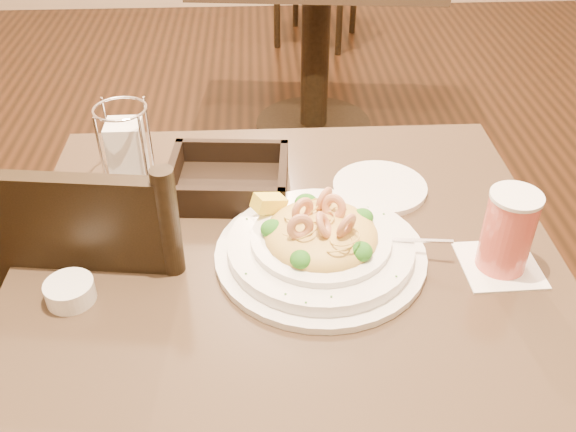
{
  "coord_description": "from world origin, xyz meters",
  "views": [
    {
      "loc": [
        -0.04,
        -0.79,
        1.42
      ],
      "look_at": [
        0.0,
        0.02,
        0.82
      ],
      "focal_mm": 40.0,
      "sensor_mm": 36.0,
      "label": 1
    }
  ],
  "objects_px": {
    "dining_chair_near": "(113,313)",
    "bread_basket": "(228,181)",
    "background_table": "(316,19)",
    "drink_glass": "(508,232)",
    "pasta_bowl": "(320,242)",
    "butter_ramekin": "(70,291)",
    "main_table": "(289,359)",
    "side_plate": "(380,187)",
    "napkin_caddy": "(127,150)"
  },
  "relations": [
    {
      "from": "pasta_bowl",
      "to": "butter_ramekin",
      "type": "xyz_separation_m",
      "value": [
        -0.39,
        -0.08,
        -0.02
      ]
    },
    {
      "from": "drink_glass",
      "to": "butter_ramekin",
      "type": "bearing_deg",
      "value": -176.34
    },
    {
      "from": "main_table",
      "to": "napkin_caddy",
      "type": "distance_m",
      "value": 0.49
    },
    {
      "from": "dining_chair_near",
      "to": "bread_basket",
      "type": "height_order",
      "value": "dining_chair_near"
    },
    {
      "from": "dining_chair_near",
      "to": "side_plate",
      "type": "relative_size",
      "value": 5.25
    },
    {
      "from": "dining_chair_near",
      "to": "drink_glass",
      "type": "bearing_deg",
      "value": 173.3
    },
    {
      "from": "drink_glass",
      "to": "butter_ramekin",
      "type": "relative_size",
      "value": 1.88
    },
    {
      "from": "background_table",
      "to": "side_plate",
      "type": "xyz_separation_m",
      "value": [
        -0.02,
        -1.6,
        0.24
      ]
    },
    {
      "from": "drink_glass",
      "to": "side_plate",
      "type": "xyz_separation_m",
      "value": [
        -0.16,
        0.23,
        -0.06
      ]
    },
    {
      "from": "side_plate",
      "to": "butter_ramekin",
      "type": "bearing_deg",
      "value": -152.35
    },
    {
      "from": "dining_chair_near",
      "to": "butter_ramekin",
      "type": "xyz_separation_m",
      "value": [
        0.01,
        -0.21,
        0.26
      ]
    },
    {
      "from": "dining_chair_near",
      "to": "bread_basket",
      "type": "distance_m",
      "value": 0.37
    },
    {
      "from": "background_table",
      "to": "bread_basket",
      "type": "xyz_separation_m",
      "value": [
        -0.31,
        -1.59,
        0.26
      ]
    },
    {
      "from": "bread_basket",
      "to": "pasta_bowl",
      "type": "bearing_deg",
      "value": -52.89
    },
    {
      "from": "dining_chair_near",
      "to": "pasta_bowl",
      "type": "xyz_separation_m",
      "value": [
        0.4,
        -0.13,
        0.28
      ]
    },
    {
      "from": "bread_basket",
      "to": "dining_chair_near",
      "type": "bearing_deg",
      "value": -164.4
    },
    {
      "from": "dining_chair_near",
      "to": "drink_glass",
      "type": "relative_size",
      "value": 6.65
    },
    {
      "from": "dining_chair_near",
      "to": "pasta_bowl",
      "type": "relative_size",
      "value": 2.43
    },
    {
      "from": "bread_basket",
      "to": "side_plate",
      "type": "height_order",
      "value": "bread_basket"
    },
    {
      "from": "drink_glass",
      "to": "bread_basket",
      "type": "xyz_separation_m",
      "value": [
        -0.44,
        0.24,
        -0.05
      ]
    },
    {
      "from": "background_table",
      "to": "napkin_caddy",
      "type": "relative_size",
      "value": 6.26
    },
    {
      "from": "background_table",
      "to": "main_table",
      "type": "bearing_deg",
      "value": -96.55
    },
    {
      "from": "main_table",
      "to": "drink_glass",
      "type": "distance_m",
      "value": 0.46
    },
    {
      "from": "bread_basket",
      "to": "side_plate",
      "type": "xyz_separation_m",
      "value": [
        0.28,
        -0.01,
        -0.02
      ]
    },
    {
      "from": "drink_glass",
      "to": "bread_basket",
      "type": "distance_m",
      "value": 0.5
    },
    {
      "from": "drink_glass",
      "to": "main_table",
      "type": "bearing_deg",
      "value": 175.79
    },
    {
      "from": "background_table",
      "to": "dining_chair_near",
      "type": "xyz_separation_m",
      "value": [
        -0.55,
        -1.66,
        -0.01
      ]
    },
    {
      "from": "pasta_bowl",
      "to": "drink_glass",
      "type": "distance_m",
      "value": 0.29
    },
    {
      "from": "main_table",
      "to": "pasta_bowl",
      "type": "xyz_separation_m",
      "value": [
        0.05,
        0.01,
        0.27
      ]
    },
    {
      "from": "main_table",
      "to": "side_plate",
      "type": "relative_size",
      "value": 5.08
    },
    {
      "from": "pasta_bowl",
      "to": "butter_ramekin",
      "type": "distance_m",
      "value": 0.39
    },
    {
      "from": "pasta_bowl",
      "to": "side_plate",
      "type": "distance_m",
      "value": 0.23
    },
    {
      "from": "main_table",
      "to": "background_table",
      "type": "bearing_deg",
      "value": 83.45
    },
    {
      "from": "background_table",
      "to": "pasta_bowl",
      "type": "bearing_deg",
      "value": -94.95
    },
    {
      "from": "background_table",
      "to": "butter_ramekin",
      "type": "xyz_separation_m",
      "value": [
        -0.54,
        -1.87,
        0.25
      ]
    },
    {
      "from": "background_table",
      "to": "pasta_bowl",
      "type": "xyz_separation_m",
      "value": [
        -0.16,
        -1.79,
        0.27
      ]
    },
    {
      "from": "butter_ramekin",
      "to": "drink_glass",
      "type": "bearing_deg",
      "value": 3.66
    },
    {
      "from": "main_table",
      "to": "drink_glass",
      "type": "xyz_separation_m",
      "value": [
        0.34,
        -0.03,
        0.3
      ]
    },
    {
      "from": "dining_chair_near",
      "to": "pasta_bowl",
      "type": "height_order",
      "value": "dining_chair_near"
    },
    {
      "from": "pasta_bowl",
      "to": "background_table",
      "type": "bearing_deg",
      "value": 85.05
    },
    {
      "from": "dining_chair_near",
      "to": "drink_glass",
      "type": "distance_m",
      "value": 0.77
    },
    {
      "from": "main_table",
      "to": "bread_basket",
      "type": "height_order",
      "value": "bread_basket"
    },
    {
      "from": "side_plate",
      "to": "butter_ramekin",
      "type": "distance_m",
      "value": 0.58
    },
    {
      "from": "background_table",
      "to": "drink_glass",
      "type": "distance_m",
      "value": 1.86
    },
    {
      "from": "napkin_caddy",
      "to": "side_plate",
      "type": "relative_size",
      "value": 0.89
    },
    {
      "from": "drink_glass",
      "to": "butter_ramekin",
      "type": "distance_m",
      "value": 0.68
    },
    {
      "from": "drink_glass",
      "to": "butter_ramekin",
      "type": "xyz_separation_m",
      "value": [
        -0.67,
        -0.04,
        -0.05
      ]
    },
    {
      "from": "pasta_bowl",
      "to": "side_plate",
      "type": "bearing_deg",
      "value": 55.61
    },
    {
      "from": "dining_chair_near",
      "to": "bread_basket",
      "type": "relative_size",
      "value": 4.01
    },
    {
      "from": "main_table",
      "to": "napkin_caddy",
      "type": "relative_size",
      "value": 5.7
    }
  ]
}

